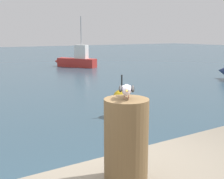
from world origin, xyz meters
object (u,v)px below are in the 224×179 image
object	(u,v)px
boat_red	(75,60)
mooring_post	(126,141)
seagull	(127,90)
channel_buoy	(122,102)

from	to	relation	value
boat_red	mooring_post	bearing A→B (deg)	-114.32
boat_red	seagull	bearing A→B (deg)	-114.32
seagull	boat_red	xyz separation A→B (m)	(8.68, 19.21, -1.52)
channel_buoy	boat_red	bearing A→B (deg)	69.91
boat_red	channel_buoy	size ratio (longest dim) A/B	2.97
seagull	mooring_post	bearing A→B (deg)	54.68
seagull	channel_buoy	bearing A→B (deg)	55.86
seagull	boat_red	bearing A→B (deg)	65.68
seagull	channel_buoy	distance (m)	6.60
mooring_post	boat_red	world-z (taller)	boat_red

